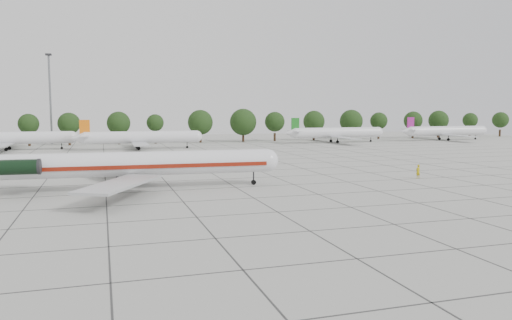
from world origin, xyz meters
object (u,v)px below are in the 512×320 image
(bg_airliner_e, at_px, (446,131))
(bg_airliner_b, at_px, (11,138))
(bg_airliner_d, at_px, (337,133))
(floodlight_mast, at_px, (50,94))
(bg_airliner_c, at_px, (141,138))
(ground_crew, at_px, (418,171))
(main_airliner, at_px, (122,164))

(bg_airliner_e, bearing_deg, bg_airliner_b, -179.31)
(bg_airliner_d, distance_m, floodlight_mast, 83.34)
(bg_airliner_b, xyz_separation_m, floodlight_mast, (7.36, 20.73, 11.37))
(bg_airliner_d, bearing_deg, bg_airliner_c, -172.46)
(ground_crew, relative_size, floodlight_mast, 0.08)
(main_airliner, distance_m, ground_crew, 41.59)
(ground_crew, xyz_separation_m, floodlight_mast, (-57.48, 91.65, 13.28))
(bg_airliner_d, relative_size, bg_airliner_e, 1.00)
(bg_airliner_e, bearing_deg, bg_airliner_d, 179.98)
(ground_crew, bearing_deg, floodlight_mast, -67.82)
(bg_airliner_b, xyz_separation_m, bg_airliner_d, (87.66, 1.53, 0.00))
(bg_airliner_b, bearing_deg, bg_airliner_e, 0.69)
(bg_airliner_b, relative_size, bg_airliner_d, 1.00)
(bg_airliner_b, bearing_deg, bg_airliner_c, -11.26)
(main_airliner, height_order, bg_airliner_b, main_airliner)
(ground_crew, distance_m, bg_airliner_d, 75.98)
(bg_airliner_b, relative_size, bg_airliner_e, 1.00)
(bg_airliner_b, xyz_separation_m, bg_airliner_c, (30.39, -6.05, 0.00))
(bg_airliner_b, relative_size, floodlight_mast, 1.11)
(bg_airliner_c, distance_m, bg_airliner_d, 57.77)
(floodlight_mast, bearing_deg, bg_airliner_b, -109.53)
(main_airliner, xyz_separation_m, floodlight_mast, (-16.00, 89.63, 11.03))
(floodlight_mast, bearing_deg, bg_airliner_d, -13.45)
(bg_airliner_c, height_order, bg_airliner_d, same)
(bg_airliner_c, xyz_separation_m, bg_airliner_d, (57.27, 7.58, 0.00))
(bg_airliner_d, height_order, floodlight_mast, floodlight_mast)
(ground_crew, xyz_separation_m, bg_airliner_c, (-34.44, 64.87, 1.90))
(main_airliner, height_order, bg_airliner_e, main_airliner)
(main_airliner, xyz_separation_m, bg_airliner_e, (102.77, 70.41, -0.34))
(bg_airliner_b, distance_m, bg_airliner_c, 30.99)
(bg_airliner_d, xyz_separation_m, floodlight_mast, (-80.30, 19.20, 11.37))
(bg_airliner_c, height_order, bg_airliner_e, same)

